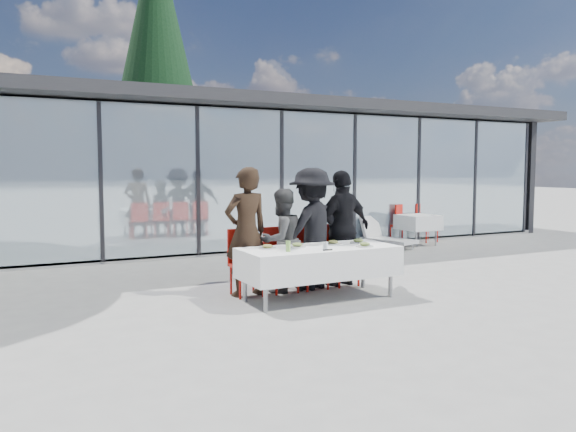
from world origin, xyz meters
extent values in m
plane|color=gray|center=(0.00, 0.00, 0.00)|extent=(90.00, 90.00, 0.00)
cube|color=gray|center=(2.00, 8.00, 0.05)|extent=(14.00, 8.00, 0.10)
cube|color=black|center=(2.00, 11.90, 1.60)|extent=(14.00, 0.20, 3.20)
cube|color=black|center=(8.90, 8.00, 1.60)|extent=(0.20, 8.00, 3.20)
cube|color=silver|center=(2.00, 4.03, 1.60)|extent=(13.60, 0.06, 3.10)
cube|color=#2D2D30|center=(2.00, 7.60, 3.32)|extent=(14.80, 8.80, 0.24)
cube|color=#262628|center=(-2.86, 4.03, 1.60)|extent=(0.08, 0.10, 3.10)
cube|color=#262628|center=(-0.91, 4.03, 1.60)|extent=(0.08, 0.10, 3.10)
cube|color=#262628|center=(1.03, 4.03, 1.60)|extent=(0.08, 0.10, 3.10)
cube|color=#262628|center=(2.97, 4.03, 1.60)|extent=(0.08, 0.10, 3.10)
cube|color=#262628|center=(4.91, 4.03, 1.60)|extent=(0.08, 0.10, 3.10)
cube|color=#262628|center=(6.86, 4.03, 1.60)|extent=(0.08, 0.10, 3.10)
cube|color=#262628|center=(8.80, 4.03, 1.60)|extent=(0.08, 0.10, 3.10)
cube|color=red|center=(-0.50, 6.50, 0.45)|extent=(0.45, 0.45, 0.90)
cube|color=red|center=(1.00, 7.00, 0.45)|extent=(0.45, 0.45, 0.90)
cube|color=red|center=(3.50, 6.50, 0.45)|extent=(0.45, 0.45, 0.90)
cube|color=red|center=(5.50, 7.20, 0.45)|extent=(0.45, 0.45, 0.90)
cube|color=#1C3D13|center=(2.00, 28.00, 2.20)|extent=(6.50, 2.00, 4.40)
cube|color=#1C3D13|center=(10.00, 28.00, 2.20)|extent=(6.50, 2.00, 4.40)
cube|color=#1C3D13|center=(18.00, 28.00, 2.20)|extent=(6.50, 2.00, 4.40)
cube|color=#1C3D13|center=(26.00, 28.00, 2.20)|extent=(6.50, 2.00, 4.40)
cube|color=white|center=(-0.55, -0.41, 0.54)|extent=(2.26, 0.96, 0.42)
cylinder|color=gray|center=(-1.55, -0.76, 0.35)|extent=(0.06, 0.06, 0.71)
cylinder|color=gray|center=(0.45, -0.76, 0.35)|extent=(0.06, 0.06, 0.71)
cylinder|color=gray|center=(-1.55, -0.06, 0.35)|extent=(0.06, 0.06, 0.71)
cylinder|color=gray|center=(0.45, -0.06, 0.35)|extent=(0.06, 0.06, 0.71)
imported|color=black|center=(-1.39, 0.26, 0.94)|extent=(0.76, 0.76, 1.89)
cube|color=red|center=(-1.39, 0.25, 0.45)|extent=(0.44, 0.44, 0.05)
cube|color=red|center=(-1.39, 0.45, 0.70)|extent=(0.44, 0.04, 0.55)
cylinder|color=red|center=(-1.57, 0.07, 0.21)|extent=(0.04, 0.04, 0.43)
cylinder|color=red|center=(-1.21, 0.07, 0.21)|extent=(0.04, 0.04, 0.43)
cylinder|color=red|center=(-1.57, 0.43, 0.21)|extent=(0.04, 0.04, 0.43)
cylinder|color=red|center=(-1.21, 0.43, 0.21)|extent=(0.04, 0.04, 0.43)
imported|color=#454545|center=(-0.81, 0.26, 0.78)|extent=(0.92, 0.92, 1.57)
cube|color=red|center=(-0.81, 0.25, 0.45)|extent=(0.44, 0.44, 0.05)
cube|color=red|center=(-0.81, 0.45, 0.70)|extent=(0.44, 0.04, 0.55)
cylinder|color=red|center=(-0.99, 0.07, 0.21)|extent=(0.04, 0.04, 0.43)
cylinder|color=red|center=(-0.63, 0.07, 0.21)|extent=(0.04, 0.04, 0.43)
cylinder|color=red|center=(-0.99, 0.43, 0.21)|extent=(0.04, 0.04, 0.43)
cylinder|color=red|center=(-0.63, 0.43, 0.21)|extent=(0.04, 0.04, 0.43)
imported|color=black|center=(-0.29, 0.26, 0.94)|extent=(1.51, 1.51, 1.88)
cube|color=red|center=(-0.29, 0.25, 0.45)|extent=(0.44, 0.44, 0.05)
cube|color=red|center=(-0.29, 0.45, 0.70)|extent=(0.44, 0.04, 0.55)
cylinder|color=red|center=(-0.47, 0.07, 0.21)|extent=(0.04, 0.04, 0.43)
cylinder|color=red|center=(-0.11, 0.07, 0.21)|extent=(0.04, 0.04, 0.43)
cylinder|color=red|center=(-0.47, 0.43, 0.21)|extent=(0.04, 0.04, 0.43)
cylinder|color=red|center=(-0.11, 0.43, 0.21)|extent=(0.04, 0.04, 0.43)
imported|color=black|center=(0.28, 0.26, 0.92)|extent=(1.26, 1.26, 1.84)
cube|color=red|center=(0.28, 0.25, 0.45)|extent=(0.44, 0.44, 0.05)
cube|color=red|center=(0.28, 0.45, 0.70)|extent=(0.44, 0.04, 0.55)
cylinder|color=red|center=(0.10, 0.07, 0.21)|extent=(0.04, 0.04, 0.43)
cylinder|color=red|center=(0.46, 0.07, 0.21)|extent=(0.04, 0.04, 0.43)
cylinder|color=red|center=(0.10, 0.43, 0.21)|extent=(0.04, 0.04, 0.43)
cylinder|color=red|center=(0.46, 0.43, 0.21)|extent=(0.04, 0.04, 0.43)
cylinder|color=white|center=(-1.28, -0.25, 0.76)|extent=(0.25, 0.25, 0.01)
ellipsoid|color=#AA8D44|center=(-1.28, -0.25, 0.79)|extent=(0.15, 0.15, 0.05)
cylinder|color=white|center=(-0.83, -0.29, 0.76)|extent=(0.25, 0.25, 0.01)
ellipsoid|color=#3B6A27|center=(-0.83, -0.29, 0.79)|extent=(0.15, 0.15, 0.05)
cylinder|color=white|center=(-0.23, -0.27, 0.76)|extent=(0.25, 0.25, 0.01)
ellipsoid|color=#AA8D44|center=(-0.23, -0.27, 0.79)|extent=(0.15, 0.15, 0.05)
cylinder|color=white|center=(0.20, -0.30, 0.76)|extent=(0.25, 0.25, 0.01)
ellipsoid|color=#3B6A27|center=(0.20, -0.30, 0.79)|extent=(0.15, 0.15, 0.05)
cylinder|color=white|center=(0.05, -0.68, 0.76)|extent=(0.25, 0.25, 0.01)
ellipsoid|color=#3B6A27|center=(0.05, -0.68, 0.79)|extent=(0.15, 0.15, 0.05)
cylinder|color=#8BC552|center=(-1.14, -0.60, 0.82)|extent=(0.06, 0.06, 0.15)
cylinder|color=silver|center=(-0.58, -0.65, 0.80)|extent=(0.07, 0.07, 0.10)
cube|color=black|center=(-0.60, -0.75, 0.76)|extent=(0.14, 0.03, 0.01)
cube|color=white|center=(4.49, 3.48, 0.56)|extent=(0.86, 0.86, 0.36)
cylinder|color=gray|center=(4.19, 3.18, 0.36)|extent=(0.05, 0.05, 0.72)
cylinder|color=gray|center=(4.79, 3.18, 0.36)|extent=(0.05, 0.05, 0.72)
cylinder|color=gray|center=(4.19, 3.78, 0.36)|extent=(0.05, 0.05, 0.72)
cylinder|color=gray|center=(4.79, 3.78, 0.36)|extent=(0.05, 0.05, 0.72)
cube|color=red|center=(5.09, 3.84, 0.45)|extent=(0.52, 0.52, 0.05)
cube|color=red|center=(5.05, 4.03, 0.70)|extent=(0.44, 0.12, 0.55)
cylinder|color=red|center=(4.91, 3.66, 0.21)|extent=(0.04, 0.04, 0.43)
cylinder|color=red|center=(5.27, 3.66, 0.21)|extent=(0.04, 0.04, 0.43)
cylinder|color=red|center=(4.91, 4.02, 0.21)|extent=(0.04, 0.04, 0.43)
cylinder|color=red|center=(5.27, 4.02, 0.21)|extent=(0.04, 0.04, 0.43)
cube|color=red|center=(4.21, 4.14, 0.45)|extent=(0.59, 0.59, 0.05)
cube|color=red|center=(4.30, 3.96, 0.70)|extent=(0.42, 0.22, 0.55)
cylinder|color=red|center=(4.03, 3.96, 0.21)|extent=(0.04, 0.04, 0.43)
cylinder|color=red|center=(4.39, 3.96, 0.21)|extent=(0.04, 0.04, 0.43)
cylinder|color=red|center=(4.03, 4.32, 0.21)|extent=(0.04, 0.04, 0.43)
cylinder|color=red|center=(4.39, 4.32, 0.21)|extent=(0.04, 0.04, 0.43)
cube|color=silver|center=(3.56, 3.40, 0.18)|extent=(0.93, 1.41, 0.08)
cube|color=silver|center=(3.41, 3.93, 0.45)|extent=(0.65, 0.42, 0.54)
cylinder|color=silver|center=(3.31, 2.85, 0.07)|extent=(0.04, 0.04, 0.14)
cylinder|color=silver|center=(3.81, 2.85, 0.07)|extent=(0.04, 0.04, 0.14)
cylinder|color=silver|center=(3.31, 3.95, 0.07)|extent=(0.04, 0.04, 0.14)
cylinder|color=silver|center=(3.81, 3.95, 0.07)|extent=(0.04, 0.04, 0.14)
cylinder|color=#382316|center=(0.50, 13.00, 1.00)|extent=(0.44, 0.44, 2.00)
cone|color=black|center=(0.50, 13.00, 6.00)|extent=(4.00, 4.00, 9.00)
camera|label=1|loc=(-4.51, -7.27, 1.86)|focal=35.00mm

